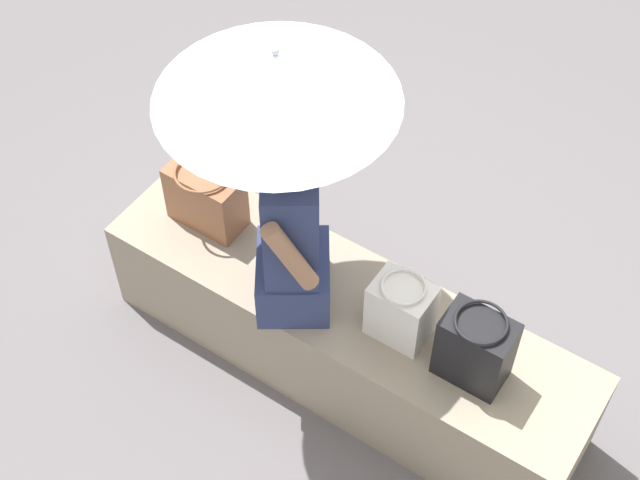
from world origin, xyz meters
TOP-DOWN VIEW (x-y plane):
  - ground_plane at (0.00, 0.00)m, footprint 14.00×14.00m
  - stone_bench at (0.00, 0.00)m, footprint 2.09×0.52m
  - person_seated at (-0.19, -0.09)m, footprint 0.43×0.50m
  - parasol at (-0.26, -0.05)m, footprint 0.82×0.82m
  - handbag_black at (-0.71, 0.03)m, footprint 0.32×0.24m
  - tote_bag_canvas at (0.56, -0.03)m, footprint 0.26×0.19m
  - shoulder_bag_spare at (0.25, -0.01)m, footprint 0.23×0.17m

SIDE VIEW (x-z plane):
  - ground_plane at x=0.00m, z-range 0.00..0.00m
  - stone_bench at x=0.00m, z-range 0.00..0.50m
  - shoulder_bag_spare at x=0.25m, z-range 0.49..0.78m
  - handbag_black at x=-0.71m, z-range 0.50..0.79m
  - tote_bag_canvas at x=0.56m, z-range 0.49..0.82m
  - person_seated at x=-0.19m, z-range 0.44..1.34m
  - parasol at x=-0.26m, z-range 0.96..2.13m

